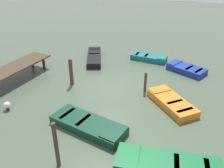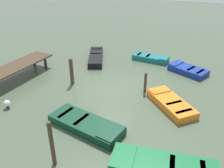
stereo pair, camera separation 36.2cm
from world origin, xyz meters
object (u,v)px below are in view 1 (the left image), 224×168
(rowboat_orange, at_px, (171,102))
(rowboat_dark_green, at_px, (89,125))
(rowboat_green, at_px, (167,166))
(marker_buoy, at_px, (7,105))
(rowboat_black, at_px, (94,57))
(mooring_piling_far_left, at_px, (145,82))
(mooring_piling_near_left, at_px, (71,72))
(mooring_piling_mid_left, at_px, (56,145))
(rowboat_blue, at_px, (186,69))
(dock_segment, at_px, (12,69))
(rowboat_teal, at_px, (149,58))

(rowboat_orange, bearing_deg, rowboat_dark_green, 91.49)
(rowboat_orange, height_order, rowboat_green, same)
(marker_buoy, bearing_deg, rowboat_green, -94.47)
(rowboat_black, bearing_deg, mooring_piling_far_left, 30.65)
(rowboat_green, height_order, mooring_piling_near_left, mooring_piling_near_left)
(mooring_piling_mid_left, bearing_deg, rowboat_black, 20.52)
(rowboat_blue, xyz_separation_m, rowboat_dark_green, (-8.69, 3.33, -0.00))
(mooring_piling_far_left, height_order, marker_buoy, mooring_piling_far_left)
(rowboat_black, distance_m, mooring_piling_far_left, 6.38)
(mooring_piling_mid_left, xyz_separation_m, mooring_piling_far_left, (7.12, -1.39, -0.40))
(dock_segment, distance_m, rowboat_green, 11.66)
(rowboat_black, distance_m, rowboat_green, 12.08)
(rowboat_teal, bearing_deg, marker_buoy, -114.36)
(rowboat_dark_green, relative_size, marker_buoy, 8.15)
(rowboat_orange, distance_m, marker_buoy, 9.01)
(rowboat_teal, relative_size, rowboat_dark_green, 0.74)
(rowboat_black, height_order, mooring_piling_mid_left, mooring_piling_mid_left)
(rowboat_teal, xyz_separation_m, marker_buoy, (-10.12, 5.05, 0.07))
(rowboat_black, xyz_separation_m, rowboat_dark_green, (-8.07, -3.93, 0.00))
(rowboat_orange, distance_m, rowboat_black, 8.41)
(mooring_piling_far_left, bearing_deg, dock_segment, 104.03)
(rowboat_green, distance_m, mooring_piling_mid_left, 4.30)
(rowboat_black, distance_m, marker_buoy, 8.47)
(mooring_piling_far_left, bearing_deg, rowboat_blue, -25.16)
(rowboat_black, relative_size, mooring_piling_far_left, 3.26)
(dock_segment, bearing_deg, rowboat_orange, -82.17)
(rowboat_black, bearing_deg, rowboat_teal, 85.77)
(dock_segment, distance_m, rowboat_blue, 12.15)
(dock_segment, xyz_separation_m, mooring_piling_far_left, (2.13, -8.52, -0.21))
(rowboat_black, height_order, rowboat_green, same)
(rowboat_black, bearing_deg, rowboat_blue, 68.34)
(rowboat_teal, xyz_separation_m, mooring_piling_near_left, (-6.14, 3.47, 0.66))
(rowboat_blue, xyz_separation_m, mooring_piling_near_left, (-5.05, 6.58, 0.66))
(dock_segment, bearing_deg, rowboat_teal, -43.81)
(rowboat_green, bearing_deg, marker_buoy, -15.36)
(dock_segment, xyz_separation_m, rowboat_teal, (7.28, -7.32, -0.63))
(mooring_piling_far_left, bearing_deg, rowboat_orange, -117.74)
(rowboat_green, bearing_deg, rowboat_black, -59.88)
(dock_segment, bearing_deg, rowboat_blue, -57.93)
(rowboat_blue, distance_m, mooring_piling_far_left, 4.51)
(rowboat_black, height_order, rowboat_teal, same)
(mooring_piling_mid_left, relative_size, mooring_piling_far_left, 1.62)
(rowboat_teal, bearing_deg, mooring_piling_mid_left, -88.75)
(rowboat_teal, relative_size, mooring_piling_far_left, 2.27)
(rowboat_green, height_order, mooring_piling_mid_left, mooring_piling_mid_left)
(mooring_piling_near_left, relative_size, mooring_piling_far_left, 1.38)
(marker_buoy, bearing_deg, rowboat_blue, -42.07)
(rowboat_black, height_order, mooring_piling_near_left, mooring_piling_near_left)
(rowboat_green, bearing_deg, mooring_piling_mid_left, 9.31)
(rowboat_dark_green, xyz_separation_m, mooring_piling_far_left, (4.62, -1.41, 0.42))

